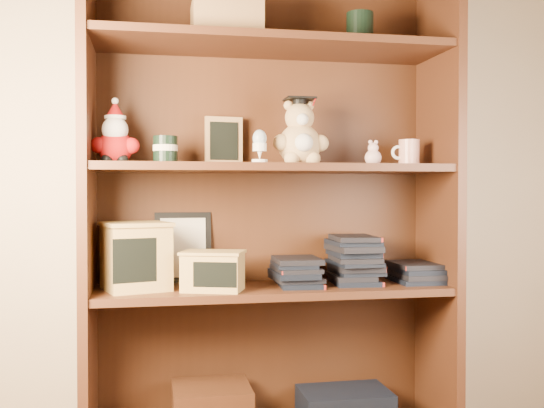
{
  "coord_description": "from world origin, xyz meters",
  "views": [
    {
      "loc": [
        -0.44,
        -0.74,
        0.86
      ],
      "look_at": [
        -0.05,
        1.3,
        0.82
      ],
      "focal_mm": 42.0,
      "sensor_mm": 36.0,
      "label": 1
    }
  ],
  "objects_px": {
    "grad_teddy_bear": "(300,138)",
    "teacher_mug": "(408,153)",
    "bookcase": "(268,216)",
    "treats_box": "(136,256)"
  },
  "relations": [
    {
      "from": "grad_teddy_bear",
      "to": "teacher_mug",
      "type": "height_order",
      "value": "grad_teddy_bear"
    },
    {
      "from": "bookcase",
      "to": "grad_teddy_bear",
      "type": "relative_size",
      "value": 7.05
    },
    {
      "from": "grad_teddy_bear",
      "to": "treats_box",
      "type": "xyz_separation_m",
      "value": [
        -0.53,
        0.01,
        -0.38
      ]
    },
    {
      "from": "bookcase",
      "to": "treats_box",
      "type": "distance_m",
      "value": 0.46
    },
    {
      "from": "grad_teddy_bear",
      "to": "teacher_mug",
      "type": "xyz_separation_m",
      "value": [
        0.38,
        0.01,
        -0.04
      ]
    },
    {
      "from": "teacher_mug",
      "to": "treats_box",
      "type": "bearing_deg",
      "value": -179.94
    },
    {
      "from": "treats_box",
      "to": "teacher_mug",
      "type": "bearing_deg",
      "value": 0.06
    },
    {
      "from": "grad_teddy_bear",
      "to": "bookcase",
      "type": "bearing_deg",
      "value": 148.87
    },
    {
      "from": "bookcase",
      "to": "grad_teddy_bear",
      "type": "height_order",
      "value": "bookcase"
    },
    {
      "from": "bookcase",
      "to": "teacher_mug",
      "type": "bearing_deg",
      "value": -6.04
    }
  ]
}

